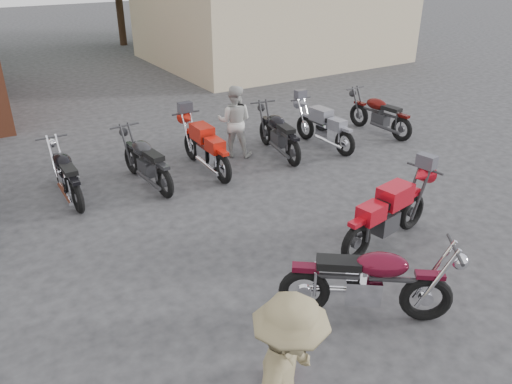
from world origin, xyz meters
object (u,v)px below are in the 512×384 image
vintage_motorcycle (370,277)px  helmet (281,367)px  row_bike_7 (379,112)px  row_bike_4 (205,145)px  person_light (235,121)px  sportbike (389,211)px  row_bike_6 (324,125)px  row_bike_5 (278,131)px  person_tan (289,382)px  row_bike_3 (146,158)px  row_bike_2 (66,171)px

vintage_motorcycle → helmet: (-1.58, -0.25, -0.52)m
vintage_motorcycle → row_bike_7: size_ratio=1.09×
row_bike_4 → person_light: bearing=-66.0°
vintage_motorcycle → row_bike_7: 7.72m
sportbike → row_bike_4: (-1.17, 4.40, -0.01)m
vintage_motorcycle → row_bike_4: size_ratio=1.04×
row_bike_6 → row_bike_5: bearing=78.8°
vintage_motorcycle → person_tan: bearing=-115.0°
sportbike → row_bike_5: 4.40m
sportbike → person_tan: bearing=-157.6°
helmet → row_bike_3: size_ratio=0.13×
row_bike_2 → row_bike_3: 1.59m
vintage_motorcycle → row_bike_7: vintage_motorcycle is taller
sportbike → row_bike_3: (-2.56, 4.38, -0.03)m
person_light → row_bike_5: person_light is taller
row_bike_6 → row_bike_7: (1.92, 0.03, 0.01)m
row_bike_2 → row_bike_7: row_bike_7 is taller
vintage_motorcycle → sportbike: vintage_motorcycle is taller
row_bike_7 → person_light: bearing=76.4°
vintage_motorcycle → row_bike_7: bearing=82.0°
row_bike_5 → row_bike_6: size_ratio=1.03×
helmet → row_bike_5: (3.92, 5.80, 0.48)m
row_bike_2 → sportbike: bearing=-138.6°
sportbike → row_bike_2: bearing=122.0°
row_bike_6 → row_bike_7: row_bike_7 is taller
helmet → row_bike_6: 7.66m
row_bike_5 → row_bike_7: bearing=-83.8°
vintage_motorcycle → row_bike_2: bearing=151.0°
row_bike_3 → row_bike_7: bearing=-97.0°
person_light → row_bike_2: person_light is taller
row_bike_4 → row_bike_7: 5.09m
person_light → row_bike_6: person_light is taller
row_bike_6 → person_light: bearing=69.2°
sportbike → vintage_motorcycle: bearing=-152.1°
helmet → row_bike_6: bearing=47.5°
helmet → row_bike_4: 6.22m
row_bike_2 → row_bike_5: size_ratio=0.95×
person_tan → helmet: bearing=18.5°
vintage_motorcycle → person_tan: 2.38m
sportbike → helmet: bearing=-164.9°
row_bike_4 → row_bike_6: row_bike_4 is taller
row_bike_2 → row_bike_4: size_ratio=0.92×
vintage_motorcycle → row_bike_2: size_ratio=1.13×
row_bike_3 → row_bike_6: size_ratio=1.02×
row_bike_2 → row_bike_3: bearing=-99.3°
vintage_motorcycle → person_tan: (-2.10, -1.09, 0.30)m
vintage_motorcycle → row_bike_5: vintage_motorcycle is taller
row_bike_6 → vintage_motorcycle: bearing=142.9°
person_tan → row_bike_4: (2.51, 6.71, -0.33)m
row_bike_3 → row_bike_6: (4.56, -0.22, -0.01)m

